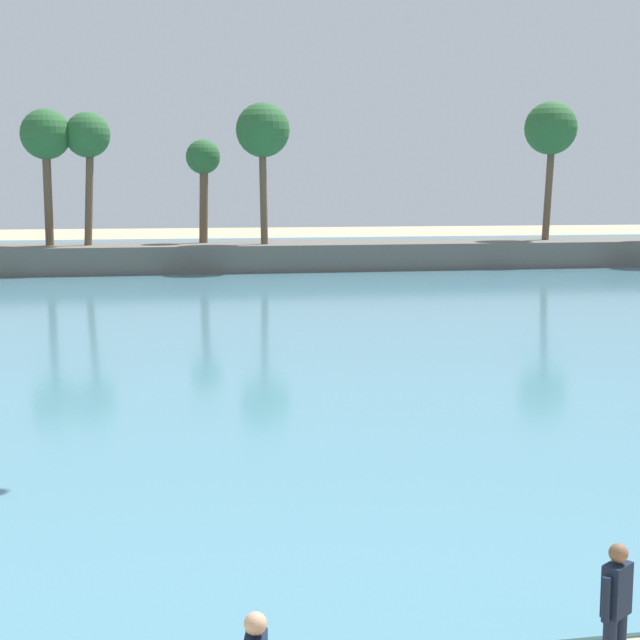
% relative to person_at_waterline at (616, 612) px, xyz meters
% --- Properties ---
extents(sea, '(220.00, 92.78, 0.06)m').
position_rel_person_at_waterline_xyz_m(sea, '(-1.74, 47.46, -0.86)').
color(sea, teal).
rests_on(sea, ground).
extents(palm_headland, '(109.53, 6.20, 12.44)m').
position_rel_person_at_waterline_xyz_m(palm_headland, '(-0.39, 53.81, 1.30)').
color(palm_headland, '#605B54').
rests_on(palm_headland, ground).
extents(person_at_waterline, '(0.47, 0.36, 1.67)m').
position_rel_person_at_waterline_xyz_m(person_at_waterline, '(0.00, 0.00, 0.00)').
color(person_at_waterline, '#141E33').
rests_on(person_at_waterline, ground).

